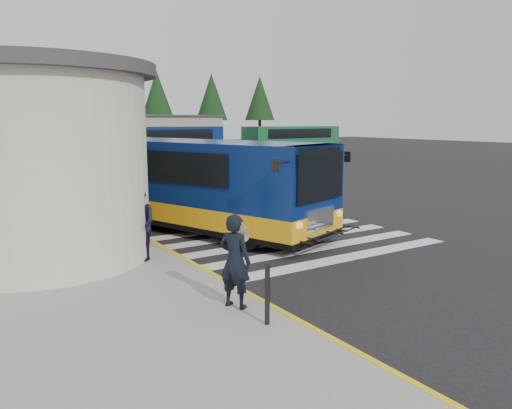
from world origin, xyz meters
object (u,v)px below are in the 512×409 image
pedestrian_a (235,261)px  far_bus_b (292,140)px  pedestrian_b (139,224)px  transit_bus (195,187)px  far_bus_a (165,142)px  bollard (267,294)px

pedestrian_a → far_bus_b: 40.68m
pedestrian_a → pedestrian_b: bearing=-21.8°
transit_bus → far_bus_a: 28.19m
transit_bus → far_bus_b: bearing=28.4°
pedestrian_a → far_bus_b: (25.26, 31.88, 0.66)m
bollard → far_bus_a: 36.85m
transit_bus → pedestrian_b: 4.48m
far_bus_a → pedestrian_a: bearing=158.8°
far_bus_b → far_bus_a: bearing=80.1°
bollard → far_bus_b: (25.21, 32.88, 1.01)m
bollard → far_bus_b: bearing=52.5°
transit_bus → far_bus_b: far_bus_b is taller
pedestrian_b → bollard: (0.43, -5.03, -0.39)m
bollard → far_bus_a: size_ratio=0.11×
bollard → far_bus_b: size_ratio=0.11×
pedestrian_a → bollard: pedestrian_a is taller
pedestrian_a → far_bus_b: far_bus_b is taller
far_bus_b → bollard: bearing=140.4°
bollard → far_bus_a: (12.63, 34.60, 1.02)m
pedestrian_a → far_bus_a: (12.68, 33.60, 0.67)m
transit_bus → pedestrian_a: bearing=-129.9°
pedestrian_a → far_bus_a: bearing=-47.9°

